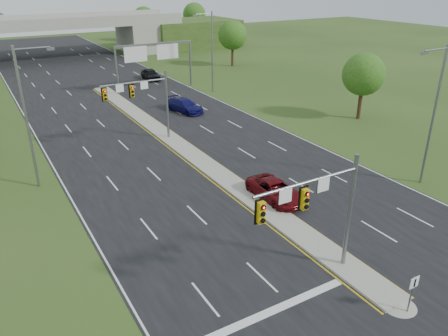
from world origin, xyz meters
name	(u,v)px	position (x,y,z in m)	size (l,w,h in m)	color
ground	(342,265)	(0.00, 0.00, 0.00)	(240.00, 240.00, 0.00)	#2B4518
road	(136,114)	(0.00, 35.00, 0.01)	(24.00, 160.00, 0.02)	black
median	(177,143)	(0.00, 23.00, 0.10)	(2.00, 54.00, 0.16)	gray
median_nose	(399,305)	(0.00, -4.00, 0.10)	(2.00, 2.00, 0.16)	gray
lane_markings	(149,128)	(-0.60, 28.91, 0.02)	(23.72, 160.00, 0.01)	gold
signal_mast_near	(321,204)	(-2.26, -0.07, 4.73)	(6.62, 0.60, 7.00)	slate
signal_mast_far	(145,97)	(-2.26, 24.93, 4.73)	(6.62, 0.60, 7.00)	slate
keep_right_sign	(413,289)	(0.00, -4.53, 1.52)	(0.60, 0.13, 2.20)	slate
sign_gantry	(153,54)	(6.68, 44.92, 5.24)	(11.58, 0.44, 6.67)	slate
overpass	(56,40)	(0.00, 80.00, 3.55)	(80.00, 14.00, 8.10)	gray
lightpole_l_mid	(28,112)	(-13.30, 20.00, 6.10)	(2.85, 0.25, 11.00)	slate
lightpole_r_near	(433,110)	(13.30, 5.00, 6.10)	(2.85, 0.25, 11.00)	slate
lightpole_r_far	(211,48)	(13.30, 40.00, 6.10)	(2.85, 0.25, 11.00)	slate
tree_r_near	(364,74)	(22.00, 20.00, 5.18)	(4.80, 4.80, 7.60)	#382316
tree_r_mid	(233,35)	(26.00, 55.00, 5.51)	(5.20, 5.20, 8.12)	#382316
tree_back_c	(144,18)	(24.00, 94.00, 5.51)	(5.60, 5.60, 8.32)	#382316
tree_back_d	(194,15)	(38.00, 94.00, 5.84)	(6.00, 6.00, 8.85)	#382316
car_far_a	(276,190)	(1.50, 8.60, 0.75)	(2.42, 5.25, 1.46)	#5A090D
car_far_b	(185,105)	(5.58, 32.72, 0.81)	(2.21, 5.44, 1.58)	#0E0D4F
car_far_c	(151,74)	(8.67, 51.80, 0.87)	(2.01, 5.00, 1.70)	black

